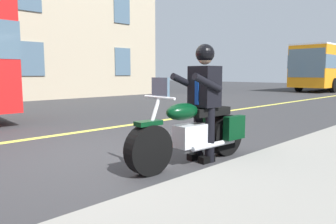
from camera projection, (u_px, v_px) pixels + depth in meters
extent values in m
plane|color=#333335|center=(97.00, 155.00, 5.13)|extent=(80.00, 80.00, 0.00)
cube|color=#E5DB4C|center=(44.00, 137.00, 6.55)|extent=(60.00, 0.16, 0.01)
cylinder|color=black|center=(149.00, 150.00, 4.10)|extent=(0.67, 0.24, 0.66)
cylinder|color=black|center=(225.00, 135.00, 5.11)|extent=(0.67, 0.24, 0.66)
cube|color=silver|center=(192.00, 135.00, 4.61)|extent=(0.58, 0.31, 0.32)
ellipsoid|color=black|center=(182.00, 112.00, 4.44)|extent=(0.58, 0.31, 0.24)
cube|color=black|center=(209.00, 111.00, 4.80)|extent=(0.72, 0.32, 0.12)
cube|color=black|center=(234.00, 128.00, 4.90)|extent=(0.41, 0.14, 0.36)
cube|color=black|center=(213.00, 124.00, 5.23)|extent=(0.41, 0.14, 0.36)
cylinder|color=silver|center=(150.00, 129.00, 4.08)|extent=(0.35, 0.07, 0.76)
cylinder|color=silver|center=(159.00, 97.00, 4.14)|extent=(0.07, 0.60, 0.04)
cube|color=black|center=(149.00, 123.00, 4.06)|extent=(0.37, 0.18, 0.06)
cylinder|color=silver|center=(214.00, 145.00, 4.71)|extent=(0.90, 0.13, 0.08)
cube|color=slate|center=(160.00, 88.00, 4.14)|extent=(0.06, 0.32, 0.28)
cylinder|color=black|center=(210.00, 134.00, 4.69)|extent=(0.14, 0.14, 0.84)
cube|color=black|center=(207.00, 159.00, 4.69)|extent=(0.27, 0.13, 0.10)
cylinder|color=black|center=(198.00, 132.00, 4.86)|extent=(0.14, 0.14, 0.84)
cube|color=black|center=(195.00, 156.00, 4.87)|extent=(0.27, 0.13, 0.10)
cube|color=black|center=(205.00, 86.00, 4.69)|extent=(0.34, 0.42, 0.60)
cube|color=navy|center=(197.00, 90.00, 4.59)|extent=(0.03, 0.07, 0.44)
cylinder|color=black|center=(208.00, 83.00, 4.40)|extent=(0.56, 0.13, 0.28)
cylinder|color=black|center=(185.00, 82.00, 4.73)|extent=(0.56, 0.13, 0.28)
sphere|color=tan|center=(205.00, 57.00, 4.64)|extent=(0.22, 0.22, 0.22)
sphere|color=black|center=(205.00, 54.00, 4.63)|extent=(0.28, 0.28, 0.28)
cube|color=orange|center=(334.00, 68.00, 24.89)|extent=(11.00, 2.50, 2.85)
cube|color=slate|center=(335.00, 63.00, 24.85)|extent=(11.04, 2.52, 0.90)
cube|color=slate|center=(306.00, 63.00, 21.04)|extent=(0.06, 2.40, 1.90)
cube|color=white|center=(336.00, 48.00, 24.71)|extent=(11.00, 2.50, 0.10)
cylinder|color=black|center=(334.00, 85.00, 21.69)|extent=(1.00, 0.30, 1.00)
cylinder|color=black|center=(299.00, 84.00, 23.39)|extent=(1.00, 0.30, 1.00)
cylinder|color=black|center=(331.00, 83.00, 28.12)|extent=(1.00, 0.30, 1.00)
cube|color=slate|center=(123.00, 62.00, 18.68)|extent=(1.10, 0.06, 1.60)
cube|color=slate|center=(33.00, 59.00, 15.02)|extent=(1.10, 0.06, 1.60)
cube|color=slate|center=(122.00, 9.00, 18.31)|extent=(1.10, 0.06, 1.60)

